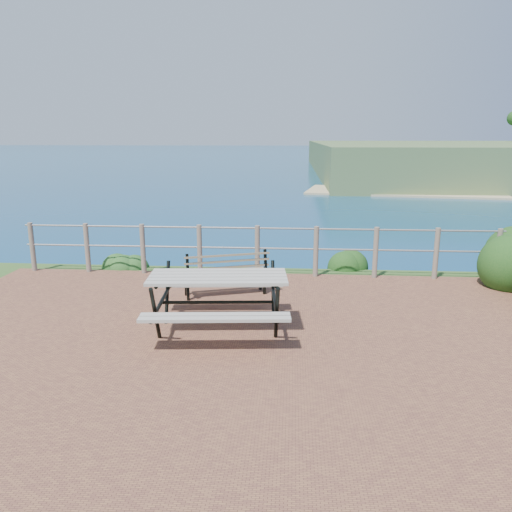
{
  "coord_description": "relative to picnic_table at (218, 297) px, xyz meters",
  "views": [
    {
      "loc": [
        0.68,
        -6.2,
        2.72
      ],
      "look_at": [
        0.08,
        1.95,
        0.75
      ],
      "focal_mm": 35.0,
      "sensor_mm": 36.0,
      "label": 1
    }
  ],
  "objects": [
    {
      "name": "ground",
      "position": [
        0.34,
        -0.43,
        -0.52
      ],
      "size": [
        10.0,
        7.0,
        0.12
      ],
      "primitive_type": "cube",
      "color": "brown",
      "rests_on": "ground"
    },
    {
      "name": "ocean",
      "position": [
        0.34,
        199.57,
        -0.52
      ],
      "size": [
        1200.0,
        1200.0,
        0.0
      ],
      "primitive_type": "plane",
      "color": "#136176",
      "rests_on": "ground"
    },
    {
      "name": "safety_railing",
      "position": [
        0.34,
        2.92,
        0.06
      ],
      "size": [
        9.4,
        0.1,
        1.0
      ],
      "color": "#6B5B4C",
      "rests_on": "ground"
    },
    {
      "name": "picnic_table",
      "position": [
        0.0,
        0.0,
        0.0
      ],
      "size": [
        1.98,
        1.66,
        0.81
      ],
      "rotation": [
        0.0,
        0.0,
        0.09
      ],
      "color": "gray",
      "rests_on": "ground"
    },
    {
      "name": "park_bench",
      "position": [
        -0.12,
        1.62,
        0.02
      ],
      "size": [
        1.48,
        0.81,
        0.81
      ],
      "rotation": [
        0.0,
        0.0,
        0.33
      ],
      "color": "brown",
      "rests_on": "ground"
    },
    {
      "name": "shrub_right_edge",
      "position": [
        5.21,
        2.86,
        -0.52
      ],
      "size": [
        1.2,
        1.2,
        1.71
      ],
      "primitive_type": "ellipsoid",
      "color": "#133E14",
      "rests_on": "ground"
    },
    {
      "name": "shrub_lip_west",
      "position": [
        -2.54,
        3.47,
        -0.52
      ],
      "size": [
        0.7,
        0.7,
        0.42
      ],
      "primitive_type": "ellipsoid",
      "color": "#23501E",
      "rests_on": "ground"
    },
    {
      "name": "shrub_lip_east",
      "position": [
        2.16,
        3.72,
        -0.52
      ],
      "size": [
        0.77,
        0.77,
        0.51
      ],
      "primitive_type": "ellipsoid",
      "color": "#133E14",
      "rests_on": "ground"
    }
  ]
}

